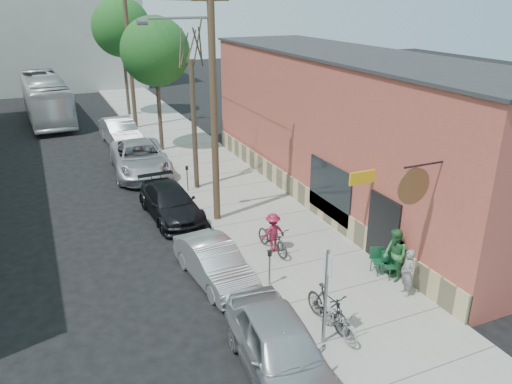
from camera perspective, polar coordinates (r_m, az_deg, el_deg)
name	(u,v)px	position (r m, az deg, el deg)	size (l,w,h in m)	color
ground	(196,292)	(16.50, -6.89, -11.24)	(120.00, 120.00, 0.00)	black
sidewalk	(210,170)	(27.13, -5.31, 2.50)	(4.50, 58.00, 0.15)	#99998E
cafe_building	(350,128)	(23.06, 10.72, 7.15)	(6.60, 20.20, 6.61)	#A84B3E
end_cap_building	(44,27)	(55.47, -23.06, 16.96)	(18.00, 8.00, 12.00)	#ADADA7
sign_post	(326,288)	(13.27, 8.01, -10.85)	(0.07, 0.45, 2.80)	slate
parking_meter_near	(270,262)	(16.05, 1.57, -7.99)	(0.14, 0.14, 1.24)	slate
parking_meter_far	(187,174)	(23.91, -7.87, 2.03)	(0.14, 0.14, 1.24)	slate
utility_pole_near	(212,93)	(19.48, -5.07, 11.17)	(3.57, 0.28, 10.00)	#503A28
utility_pole_far	(129,52)	(35.95, -14.28, 15.26)	(1.80, 0.28, 10.00)	#503A28
tree_bare	(194,126)	(23.72, -7.09, 7.50)	(0.24, 0.24, 6.10)	#44392C
tree_leafy_mid	(155,52)	(29.92, -11.45, 15.46)	(3.93, 3.93, 7.76)	#44392C
tree_leafy_far	(121,27)	(40.23, -15.15, 17.69)	(4.34, 4.34, 8.71)	#44392C
patio_chair_a	(380,261)	(17.39, 13.94, -7.67)	(0.50, 0.50, 0.88)	#124127
patio_chair_b	(391,265)	(17.25, 15.21, -8.06)	(0.50, 0.50, 0.88)	#124127
patron_grey	(407,273)	(16.27, 16.92, -8.82)	(0.56, 0.37, 1.55)	gray
patron_green	(395,255)	(16.93, 15.59, -6.95)	(0.86, 0.67, 1.78)	#2B6C3A
cyclist	(273,233)	(18.11, 1.94, -4.67)	(0.97, 0.55, 1.49)	maroon
cyclist_bike	(273,238)	(18.21, 1.93, -5.33)	(0.68, 1.95, 1.02)	black
parked_bike_a	(328,307)	(14.52, 8.25, -12.91)	(0.54, 1.93, 1.16)	black
parked_bike_b	(337,320)	(14.28, 9.30, -14.26)	(0.60, 1.72, 0.90)	gray
car_0	(281,349)	(12.87, 2.82, -17.44)	(1.89, 4.69, 1.60)	#ACAFB4
car_1	(215,263)	(16.68, -4.75, -8.09)	(1.41, 4.04, 1.33)	#B0B4B8
car_2	(171,202)	(21.55, -9.74, -1.19)	(1.90, 4.66, 1.35)	black
car_3	(140,158)	(27.27, -13.13, 3.79)	(2.76, 5.99, 1.66)	#BBBCC4
car_4	(120,132)	(32.97, -15.24, 6.63)	(1.74, 5.00, 1.65)	#B0B5B9
bus	(46,98)	(41.55, -22.90, 9.85)	(2.76, 11.81, 3.29)	silver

